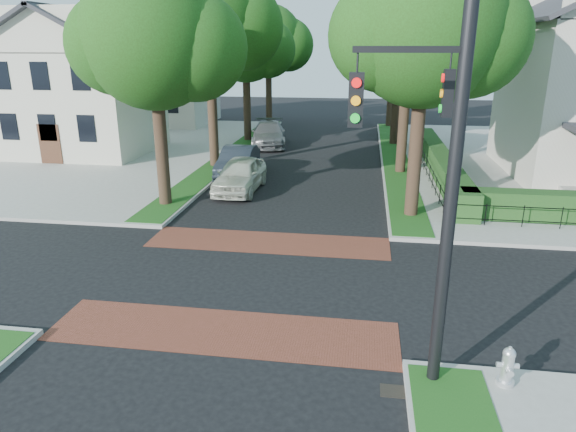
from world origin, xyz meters
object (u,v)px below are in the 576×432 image
object	(u,v)px
parked_car_front	(240,175)
parked_car_middle	(238,162)
parked_car_rear	(269,134)
fire_hydrant	(507,367)
traffic_signal	(441,171)

from	to	relation	value
parked_car_front	parked_car_middle	distance (m)	3.17
parked_car_middle	parked_car_rear	distance (m)	9.46
parked_car_front	parked_car_rear	bearing A→B (deg)	95.14
parked_car_front	fire_hydrant	world-z (taller)	parked_car_front
traffic_signal	fire_hydrant	distance (m)	4.47
traffic_signal	parked_car_middle	distance (m)	19.90
traffic_signal	fire_hydrant	world-z (taller)	traffic_signal
parked_car_rear	fire_hydrant	size ratio (longest dim) A/B	6.48
parked_car_front	parked_car_rear	distance (m)	12.54
parked_car_front	parked_car_middle	bearing A→B (deg)	107.06
parked_car_front	traffic_signal	bearing A→B (deg)	-61.15
traffic_signal	parked_car_front	world-z (taller)	traffic_signal
parked_car_front	parked_car_rear	size ratio (longest dim) A/B	0.84
parked_car_front	fire_hydrant	xyz separation A→B (m)	(9.33, -14.72, -0.26)
parked_car_rear	parked_car_middle	bearing A→B (deg)	-99.68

